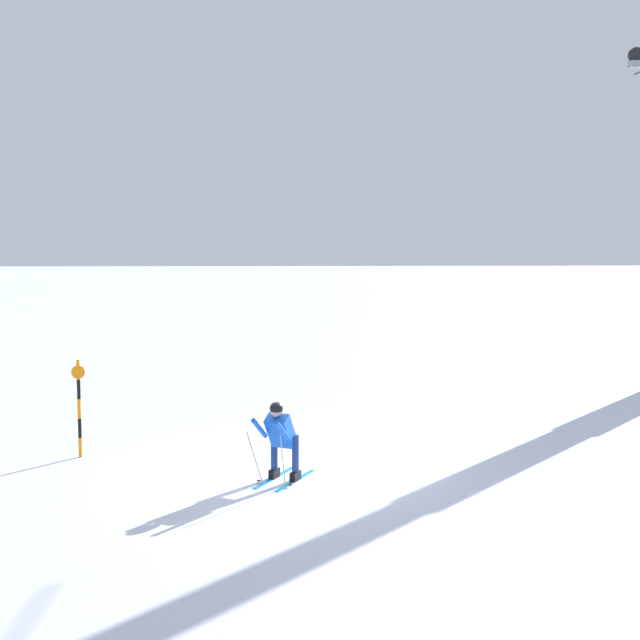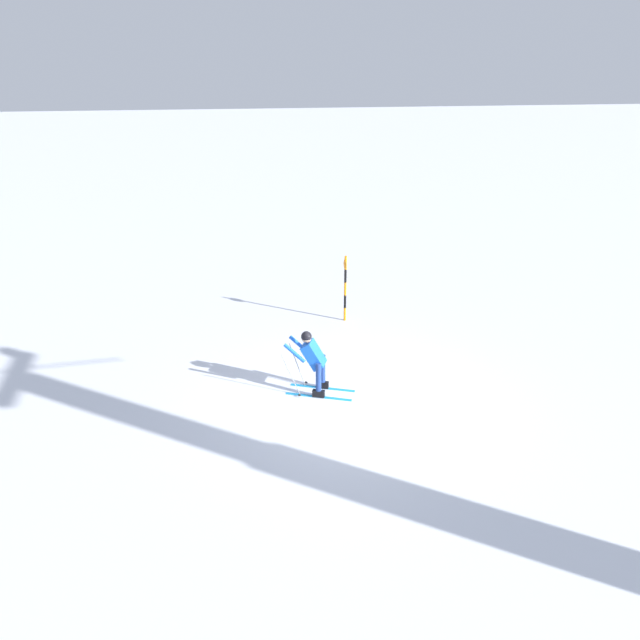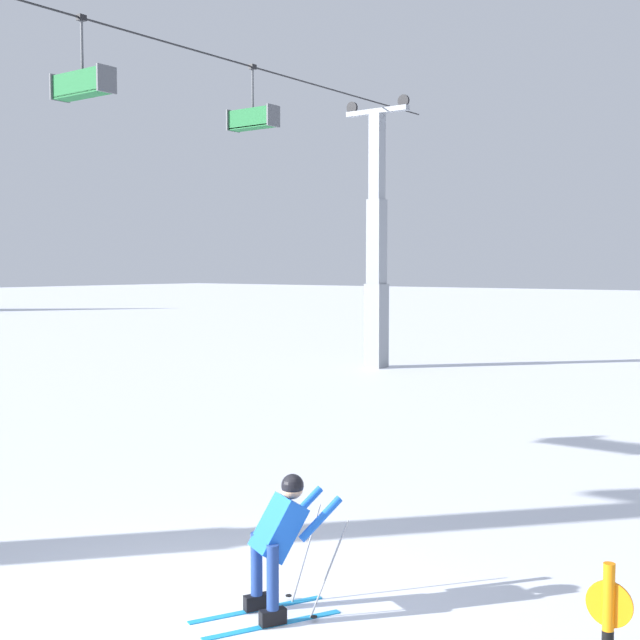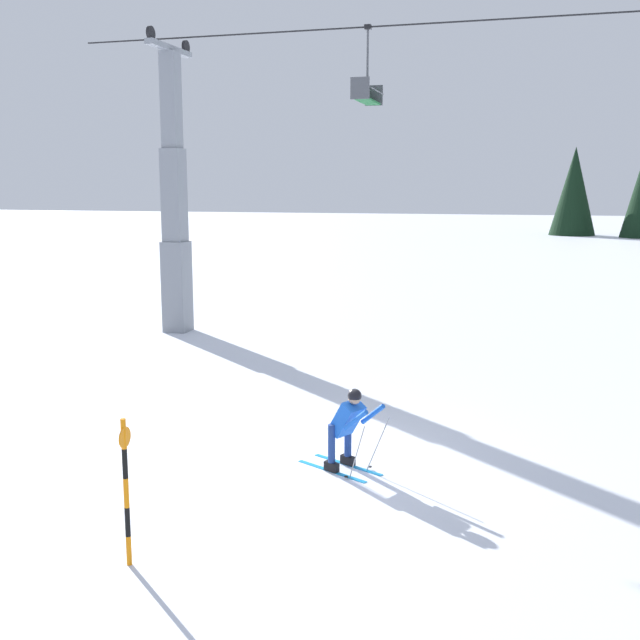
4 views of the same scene
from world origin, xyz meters
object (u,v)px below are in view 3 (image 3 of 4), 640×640
Objects in this scene: lift_tower_far at (377,255)px; chairlift_seat_second at (80,83)px; chairlift_seat_middle at (251,118)px; skier_carving_main at (280,534)px.

chairlift_seat_second is (-13.17, -0.00, 3.98)m from lift_tower_far.
lift_tower_far reaches higher than chairlift_seat_middle.
chairlift_seat_second and chairlift_seat_middle have the same top height.
chairlift_seat_middle is at bearing 0.00° from chairlift_seat_second.
lift_tower_far is at bearing 30.26° from skier_carving_main.
chairlift_seat_second is at bearing -180.00° from lift_tower_far.
lift_tower_far is 8.03m from chairlift_seat_middle.
chairlift_seat_second is 6.22m from chairlift_seat_middle.
lift_tower_far is at bearing 0.00° from chairlift_seat_middle.
skier_carving_main is at bearing -149.74° from lift_tower_far.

